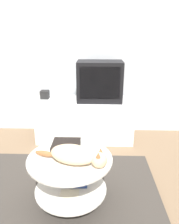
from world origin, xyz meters
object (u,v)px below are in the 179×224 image
object	(u,v)px
tv	(100,81)
speaker	(45,95)
dvd_box	(66,145)
cat	(76,155)

from	to	relation	value
tv	speaker	world-z (taller)	tv
dvd_box	cat	bearing A→B (deg)	-64.43
tv	cat	bearing A→B (deg)	-98.54
tv	cat	xyz separation A→B (m)	(-0.19, -1.26, -0.29)
dvd_box	cat	distance (m)	0.24
speaker	cat	xyz separation A→B (m)	(0.52, -1.32, -0.10)
speaker	cat	world-z (taller)	speaker
tv	cat	distance (m)	1.30
dvd_box	cat	xyz separation A→B (m)	(0.10, -0.21, 0.04)
dvd_box	cat	size ratio (longest dim) A/B	0.41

